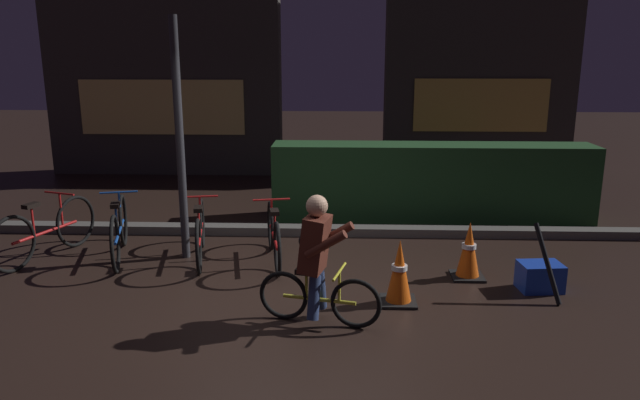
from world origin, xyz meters
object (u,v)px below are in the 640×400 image
street_post (180,142)px  blue_crate (540,277)px  parked_bike_left_mid (119,230)px  traffic_cone_near (399,273)px  closed_umbrella (547,263)px  parked_bike_center_right (274,236)px  parked_bike_leftmost (46,231)px  parked_bike_center_left (200,233)px  cyclist (317,259)px  traffic_cone_far (469,251)px

street_post → blue_crate: bearing=-12.5°
parked_bike_left_mid → street_post: bearing=-101.2°
traffic_cone_near → closed_umbrella: bearing=5.6°
street_post → parked_bike_center_right: (1.12, -0.13, -1.12)m
street_post → traffic_cone_near: 3.06m
parked_bike_leftmost → parked_bike_center_left: size_ratio=1.02×
parked_bike_left_mid → closed_umbrella: (4.85, -1.09, 0.04)m
parked_bike_leftmost → traffic_cone_near: size_ratio=2.41×
parked_bike_left_mid → parked_bike_center_left: 1.01m
traffic_cone_near → blue_crate: (1.55, 0.40, -0.17)m
street_post → cyclist: bearing=-46.0°
traffic_cone_far → closed_umbrella: size_ratio=0.77×
cyclist → closed_umbrella: bearing=28.6°
traffic_cone_near → cyclist: size_ratio=0.54×
parked_bike_left_mid → closed_umbrella: parked_bike_left_mid is taller
street_post → parked_bike_leftmost: street_post is taller
parked_bike_center_left → traffic_cone_far: parked_bike_center_left is taller
parked_bike_left_mid → traffic_cone_far: (4.17, -0.51, -0.04)m
street_post → traffic_cone_near: street_post is taller
parked_bike_center_left → closed_umbrella: 3.99m
traffic_cone_near → traffic_cone_far: traffic_cone_near is taller
parked_bike_leftmost → traffic_cone_far: (5.07, -0.46, -0.04)m
parked_bike_center_left → cyclist: size_ratio=1.28×
parked_bike_leftmost → parked_bike_center_left: (1.91, 0.04, -0.01)m
parked_bike_leftmost → blue_crate: bearing=-79.5°
parked_bike_leftmost → parked_bike_center_right: parked_bike_leftmost is taller
parked_bike_center_left → parked_bike_center_right: (0.91, -0.06, -0.01)m
parked_bike_center_left → parked_bike_left_mid: bearing=78.1°
parked_bike_center_left → closed_umbrella: size_ratio=1.87×
street_post → parked_bike_left_mid: street_post is taller
parked_bike_leftmost → closed_umbrella: (5.75, -1.04, 0.04)m
traffic_cone_far → cyclist: bearing=-143.9°
traffic_cone_far → blue_crate: size_ratio=1.49×
traffic_cone_far → blue_crate: traffic_cone_far is taller
parked_bike_left_mid → traffic_cone_near: (3.33, -1.24, -0.03)m
traffic_cone_far → parked_bike_leftmost: bearing=174.8°
cyclist → closed_umbrella: cyclist is taller
traffic_cone_near → parked_bike_center_right: bearing=140.2°
parked_bike_leftmost → traffic_cone_far: size_ratio=2.46×
parked_bike_leftmost → closed_umbrella: 5.84m
parked_bike_leftmost → traffic_cone_near: 4.39m
cyclist → closed_umbrella: (2.33, 0.62, -0.24)m
traffic_cone_far → closed_umbrella: closed_umbrella is taller
parked_bike_center_right → traffic_cone_near: 1.83m
parked_bike_leftmost → blue_crate: size_ratio=3.68×
traffic_cone_far → closed_umbrella: 0.90m
parked_bike_leftmost → parked_bike_center_right: 2.82m
parked_bike_leftmost → parked_bike_center_right: bearing=-72.1°
street_post → parked_bike_left_mid: (-0.80, -0.06, -1.10)m
parked_bike_leftmost → blue_crate: (5.77, -0.79, -0.20)m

